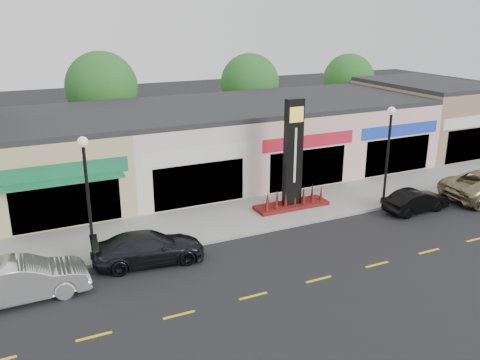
{
  "coord_description": "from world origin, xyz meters",
  "views": [
    {
      "loc": [
        -10.8,
        -18.26,
        10.34
      ],
      "look_at": [
        -0.24,
        4.0,
        2.23
      ],
      "focal_mm": 38.0,
      "sensor_mm": 36.0,
      "label": 1
    }
  ],
  "objects_px": {
    "car_dark_sedan": "(149,248)",
    "car_black_conv": "(416,201)",
    "car_white_van": "(22,280)",
    "lamp_west_near": "(87,187)",
    "lamp_east_near": "(388,146)",
    "pylon_sign": "(293,170)"
  },
  "relations": [
    {
      "from": "car_white_van",
      "to": "car_black_conv",
      "type": "xyz_separation_m",
      "value": [
        19.92,
        0.43,
        -0.18
      ]
    },
    {
      "from": "pylon_sign",
      "to": "car_white_van",
      "type": "distance_m",
      "value": 14.49
    },
    {
      "from": "lamp_east_near",
      "to": "car_dark_sedan",
      "type": "height_order",
      "value": "lamp_east_near"
    },
    {
      "from": "pylon_sign",
      "to": "car_black_conv",
      "type": "distance_m",
      "value": 6.97
    },
    {
      "from": "lamp_west_near",
      "to": "pylon_sign",
      "type": "height_order",
      "value": "pylon_sign"
    },
    {
      "from": "car_white_van",
      "to": "lamp_east_near",
      "type": "bearing_deg",
      "value": -85.21
    },
    {
      "from": "pylon_sign",
      "to": "car_dark_sedan",
      "type": "bearing_deg",
      "value": -162.55
    },
    {
      "from": "lamp_west_near",
      "to": "car_white_van",
      "type": "height_order",
      "value": "lamp_west_near"
    },
    {
      "from": "car_white_van",
      "to": "car_dark_sedan",
      "type": "xyz_separation_m",
      "value": [
        5.12,
        0.84,
        -0.1
      ]
    },
    {
      "from": "pylon_sign",
      "to": "car_black_conv",
      "type": "relative_size",
      "value": 1.6
    },
    {
      "from": "lamp_east_near",
      "to": "car_black_conv",
      "type": "bearing_deg",
      "value": -56.85
    },
    {
      "from": "lamp_west_near",
      "to": "pylon_sign",
      "type": "bearing_deg",
      "value": 8.77
    },
    {
      "from": "car_white_van",
      "to": "car_black_conv",
      "type": "relative_size",
      "value": 1.29
    },
    {
      "from": "pylon_sign",
      "to": "car_white_van",
      "type": "xyz_separation_m",
      "value": [
        -13.95,
        -3.62,
        -1.48
      ]
    },
    {
      "from": "lamp_east_near",
      "to": "car_white_van",
      "type": "height_order",
      "value": "lamp_east_near"
    },
    {
      "from": "car_black_conv",
      "to": "car_dark_sedan",
      "type": "bearing_deg",
      "value": 86.44
    },
    {
      "from": "lamp_east_near",
      "to": "car_black_conv",
      "type": "height_order",
      "value": "lamp_east_near"
    },
    {
      "from": "car_black_conv",
      "to": "car_white_van",
      "type": "bearing_deg",
      "value": 89.27
    },
    {
      "from": "lamp_west_near",
      "to": "car_dark_sedan",
      "type": "relative_size",
      "value": 1.14
    },
    {
      "from": "car_white_van",
      "to": "car_black_conv",
      "type": "height_order",
      "value": "car_white_van"
    },
    {
      "from": "car_dark_sedan",
      "to": "car_black_conv",
      "type": "bearing_deg",
      "value": -85.32
    },
    {
      "from": "lamp_west_near",
      "to": "car_black_conv",
      "type": "xyz_separation_m",
      "value": [
        16.97,
        -1.49,
        -2.86
      ]
    }
  ]
}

